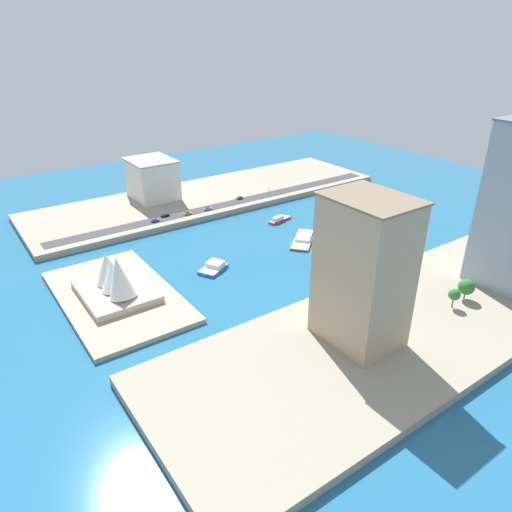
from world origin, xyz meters
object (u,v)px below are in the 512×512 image
tugboat_red (279,219)px  taxi_yellow_cab (187,213)px  suv_black (165,215)px  sedan_silver (208,209)px  sailboat_small_white (370,256)px  catamaran_blue (214,267)px  hatchback_blue (155,220)px  opera_landmark (115,279)px  yacht_sleek_gray (407,205)px  ferry_yellow_fast (343,201)px  barge_flat_brown (304,239)px  apartment_midrise_tan (363,272)px  traffic_light_waterfront (269,192)px  pickup_red (240,198)px  hotel_broad_white (152,179)px

tugboat_red → taxi_yellow_cab: (34.01, 43.69, 2.91)m
suv_black → sedan_silver: bearing=-99.5°
sailboat_small_white → suv_black: 122.01m
catamaran_blue → tugboat_red: bearing=-63.8°
hatchback_blue → opera_landmark: size_ratio=0.14×
tugboat_red → yacht_sleek_gray: bearing=-108.2°
tugboat_red → sailboat_small_white: sailboat_small_white is taller
ferry_yellow_fast → suv_black: size_ratio=4.51×
tugboat_red → suv_black: bearing=55.6°
tugboat_red → sedan_silver: bearing=41.1°
sailboat_small_white → sedan_silver: bearing=20.6°
catamaran_blue → yacht_sleek_gray: bearing=-88.4°
barge_flat_brown → apartment_midrise_tan: bearing=151.3°
sedan_silver → opera_landmark: bearing=128.2°
opera_landmark → yacht_sleek_gray: bearing=-89.2°
tugboat_red → hatchback_blue: (34.34, 64.56, 2.94)m
suv_black → opera_landmark: (-68.56, 55.01, 4.92)m
barge_flat_brown → opera_landmark: 105.55m
ferry_yellow_fast → traffic_light_waterfront: (30.21, 37.97, 5.29)m
tugboat_red → ferry_yellow_fast: size_ratio=0.73×
ferry_yellow_fast → sailboat_small_white: size_ratio=2.19×
sedan_silver → pickup_red: 27.82m
barge_flat_brown → hatchback_blue: size_ratio=5.60×
tugboat_red → pickup_red: 39.75m
yacht_sleek_gray → ferry_yellow_fast: ferry_yellow_fast is taller
apartment_midrise_tan → hatchback_blue: 149.35m
tugboat_red → ferry_yellow_fast: ferry_yellow_fast is taller
taxi_yellow_cab → traffic_light_waterfront: size_ratio=0.75×
apartment_midrise_tan → tugboat_red: bearing=-24.5°
traffic_light_waterfront → opera_landmark: (-60.23, 125.72, 1.47)m
suv_black → pickup_red: 53.79m
sailboat_small_white → apartment_midrise_tan: 80.77m
tugboat_red → suv_black: suv_black is taller
hotel_broad_white → tugboat_red: bearing=-148.2°
traffic_light_waterfront → barge_flat_brown: bearing=161.0°
ferry_yellow_fast → traffic_light_waterfront: size_ratio=3.62×
apartment_midrise_tan → suv_black: (150.65, 4.99, -25.91)m
barge_flat_brown → sailboat_small_white: 38.44m
ferry_yellow_fast → opera_landmark: opera_landmark is taller
hotel_broad_white → barge_flat_brown: bearing=-158.7°
pickup_red → taxi_yellow_cab: 41.68m
hatchback_blue → pickup_red: pickup_red is taller
sailboat_small_white → suv_black: sailboat_small_white is taller
yacht_sleek_gray → sailboat_small_white: 84.32m
tugboat_red → suv_black: 68.16m
yacht_sleek_gray → barge_flat_brown: yacht_sleek_gray is taller
sedan_silver → taxi_yellow_cab: 14.03m
tugboat_red → opera_landmark: (-30.06, 111.18, 7.83)m
yacht_sleek_gray → traffic_light_waterfront: size_ratio=1.83×
sailboat_small_white → suv_black: (103.86, 63.92, 3.44)m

